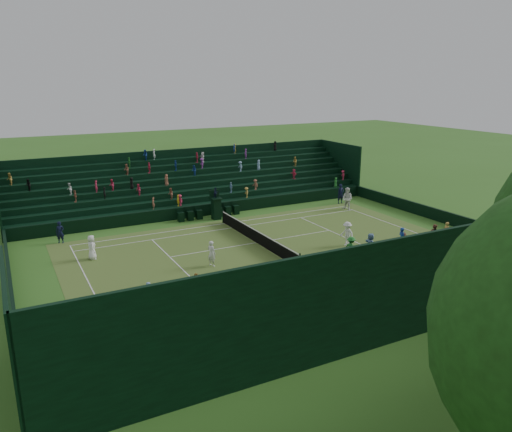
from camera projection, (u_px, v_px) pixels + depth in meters
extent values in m
plane|color=#376921|center=(256.00, 243.00, 35.62)|extent=(160.00, 160.00, 0.00)
cube|color=#3E7A28|center=(256.00, 243.00, 35.62)|extent=(12.97, 26.77, 0.01)
cube|color=black|center=(420.00, 210.00, 42.59)|extent=(17.17, 0.20, 1.00)
cube|color=black|center=(9.00, 276.00, 28.39)|extent=(17.17, 0.20, 1.00)
cube|color=black|center=(325.00, 277.00, 28.25)|extent=(0.20, 31.77, 1.00)
cube|color=black|center=(210.00, 209.00, 42.73)|extent=(0.20, 31.77, 1.00)
cube|color=black|center=(331.00, 280.00, 27.82)|extent=(0.80, 32.00, 1.00)
cube|color=black|center=(339.00, 281.00, 27.08)|extent=(0.80, 32.00, 1.45)
cube|color=black|center=(349.00, 283.00, 26.34)|extent=(0.80, 32.00, 1.90)
cube|color=black|center=(359.00, 284.00, 25.59)|extent=(0.80, 32.00, 2.35)
cube|color=black|center=(369.00, 285.00, 24.85)|extent=(0.80, 32.00, 2.80)
cube|color=black|center=(380.00, 287.00, 24.11)|extent=(0.80, 32.00, 3.25)
cube|color=black|center=(392.00, 289.00, 23.36)|extent=(0.80, 32.00, 3.70)
cube|color=black|center=(405.00, 290.00, 22.62)|extent=(0.80, 32.00, 4.15)
cube|color=black|center=(414.00, 287.00, 22.09)|extent=(0.20, 32.00, 4.90)
cube|color=black|center=(208.00, 208.00, 43.16)|extent=(0.80, 32.00, 1.00)
cube|color=black|center=(204.00, 204.00, 43.78)|extent=(0.80, 32.00, 1.45)
cube|color=black|center=(201.00, 199.00, 44.40)|extent=(0.80, 32.00, 1.90)
cube|color=black|center=(198.00, 195.00, 45.03)|extent=(0.80, 32.00, 2.35)
cube|color=black|center=(194.00, 191.00, 45.65)|extent=(0.80, 32.00, 2.80)
cube|color=black|center=(191.00, 187.00, 46.27)|extent=(0.80, 32.00, 3.25)
cube|color=black|center=(188.00, 183.00, 46.89)|extent=(0.80, 32.00, 3.70)
cube|color=black|center=(185.00, 179.00, 47.52)|extent=(0.80, 32.00, 4.15)
cube|color=black|center=(183.00, 174.00, 47.84)|extent=(0.20, 32.00, 4.90)
cylinder|color=black|center=(223.00, 217.00, 40.42)|extent=(0.10, 0.10, 1.06)
cylinder|color=black|center=(300.00, 261.00, 30.55)|extent=(0.10, 0.10, 1.06)
cube|color=black|center=(256.00, 237.00, 35.50)|extent=(11.57, 0.02, 0.86)
cube|color=white|center=(256.00, 231.00, 35.38)|extent=(11.57, 0.04, 0.07)
cube|color=black|center=(216.00, 209.00, 41.44)|extent=(0.67, 0.67, 1.71)
cube|color=black|center=(216.00, 199.00, 41.20)|extent=(0.86, 0.86, 0.10)
cube|color=black|center=(214.00, 194.00, 41.40)|extent=(0.08, 0.86, 0.67)
imported|color=black|center=(216.00, 193.00, 41.07)|extent=(0.46, 0.52, 0.88)
cube|color=black|center=(181.00, 217.00, 40.84)|extent=(0.48, 0.48, 0.77)
cube|color=black|center=(180.00, 211.00, 40.92)|extent=(0.06, 0.48, 0.48)
cube|color=black|center=(190.00, 216.00, 41.20)|extent=(0.48, 0.48, 0.77)
cube|color=black|center=(189.00, 209.00, 41.28)|extent=(0.06, 0.48, 0.48)
cube|color=black|center=(199.00, 215.00, 41.56)|extent=(0.48, 0.48, 0.77)
cube|color=black|center=(198.00, 208.00, 41.64)|extent=(0.06, 0.48, 0.48)
cube|color=black|center=(219.00, 212.00, 42.37)|extent=(0.48, 0.48, 0.77)
cube|color=black|center=(218.00, 206.00, 42.44)|extent=(0.06, 0.48, 0.48)
cube|color=black|center=(227.00, 211.00, 42.72)|extent=(0.48, 0.48, 0.77)
cube|color=black|center=(226.00, 205.00, 42.80)|extent=(0.06, 0.48, 0.48)
cube|color=black|center=(236.00, 210.00, 43.08)|extent=(0.48, 0.48, 0.77)
cube|color=black|center=(235.00, 204.00, 43.16)|extent=(0.06, 0.48, 0.48)
imported|color=white|center=(92.00, 247.00, 32.22)|extent=(0.80, 0.53, 1.62)
imported|color=silver|center=(212.00, 253.00, 31.06)|extent=(0.72, 0.62, 1.65)
imported|color=white|center=(347.00, 199.00, 44.32)|extent=(1.16, 1.02, 2.00)
imported|color=white|center=(347.00, 234.00, 34.84)|extent=(1.23, 0.86, 1.73)
imported|color=black|center=(341.00, 194.00, 46.62)|extent=(0.49, 0.71, 1.85)
imported|color=black|center=(60.00, 232.00, 35.41)|extent=(0.58, 0.68, 1.58)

